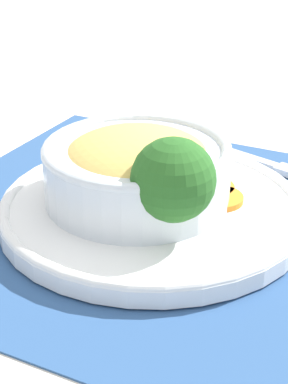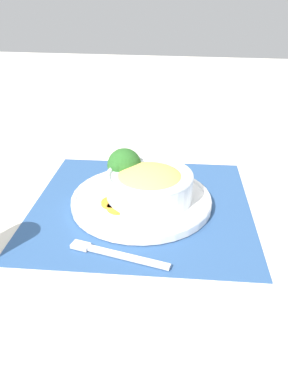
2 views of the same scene
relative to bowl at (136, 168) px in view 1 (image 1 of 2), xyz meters
The scene contains 8 objects.
ground_plane 0.06m from the bowl, 94.87° to the left, with size 4.00×4.00×0.00m, color beige.
placemat 0.06m from the bowl, 94.87° to the left, with size 0.47×0.49×0.00m.
plate 0.04m from the bowl, 94.87° to the left, with size 0.30×0.30×0.02m.
bowl is the anchor object (origin of this frame).
broccoli_floret 0.08m from the bowl, 57.31° to the left, with size 0.07×0.07×0.09m.
carrot_slice_near 0.09m from the bowl, 118.44° to the left, with size 0.05×0.05×0.01m.
carrot_slice_middle 0.08m from the bowl, 135.31° to the left, with size 0.05×0.05×0.01m.
fork 0.19m from the bowl, 166.12° to the left, with size 0.05×0.18×0.01m.
Camera 1 is at (0.48, 0.27, 0.31)m, focal length 60.00 mm.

